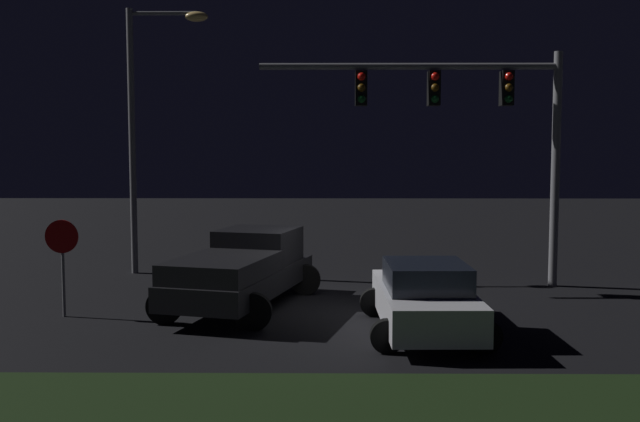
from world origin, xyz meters
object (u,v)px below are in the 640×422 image
(car_sedan, at_px, (424,298))
(traffic_signal_gantry, at_px, (468,110))
(street_lamp_left, at_px, (147,108))
(street_lamp_right, at_px, (639,96))
(pickup_truck, at_px, (244,266))
(stop_sign, at_px, (62,249))

(car_sedan, bearing_deg, traffic_signal_gantry, -20.67)
(traffic_signal_gantry, xyz_separation_m, street_lamp_left, (-9.38, 2.03, 0.18))
(street_lamp_left, distance_m, street_lamp_right, 14.16)
(car_sedan, bearing_deg, street_lamp_right, -52.64)
(pickup_truck, height_order, stop_sign, stop_sign)
(pickup_truck, bearing_deg, traffic_signal_gantry, -50.69)
(street_lamp_left, bearing_deg, car_sedan, -44.03)
(pickup_truck, height_order, street_lamp_right, street_lamp_right)
(pickup_truck, distance_m, stop_sign, 4.19)
(stop_sign, bearing_deg, traffic_signal_gantry, 21.13)
(pickup_truck, height_order, street_lamp_left, street_lamp_left)
(street_lamp_left, xyz_separation_m, street_lamp_right, (14.00, -2.13, 0.19))
(traffic_signal_gantry, distance_m, stop_sign, 11.13)
(pickup_truck, bearing_deg, street_lamp_right, -61.34)
(street_lamp_right, relative_size, stop_sign, 3.76)
(street_lamp_left, height_order, street_lamp_right, street_lamp_right)
(traffic_signal_gantry, height_order, street_lamp_right, street_lamp_right)
(traffic_signal_gantry, bearing_deg, street_lamp_left, 167.76)
(traffic_signal_gantry, distance_m, street_lamp_left, 9.60)
(stop_sign, bearing_deg, street_lamp_right, 14.42)
(traffic_signal_gantry, bearing_deg, car_sedan, -109.73)
(car_sedan, xyz_separation_m, stop_sign, (-8.03, 1.39, 0.82))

